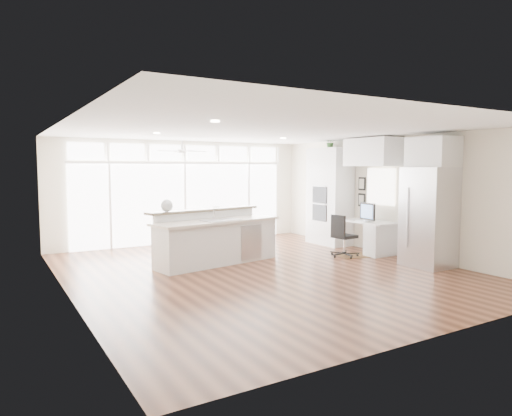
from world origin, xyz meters
TOP-DOWN VIEW (x-y plane):
  - floor at (0.00, 0.00)m, footprint 7.00×8.00m
  - ceiling at (0.00, 0.00)m, footprint 7.00×8.00m
  - wall_back at (0.00, 4.00)m, footprint 7.00×0.04m
  - wall_front at (0.00, -4.00)m, footprint 7.00×0.04m
  - wall_left at (-3.50, 0.00)m, footprint 0.04×8.00m
  - wall_right at (3.50, 0.00)m, footprint 0.04×8.00m
  - glass_wall at (0.00, 3.94)m, footprint 5.80×0.06m
  - transom_row at (0.00, 3.94)m, footprint 5.90×0.06m
  - desk_window at (3.46, 0.30)m, footprint 0.04×0.85m
  - ceiling_fan at (-0.50, 2.80)m, footprint 1.16×1.16m
  - recessed_lights at (0.00, 0.20)m, footprint 3.40×3.00m
  - oven_cabinet at (3.17, 1.80)m, footprint 0.64×1.20m
  - desk_nook at (3.13, 0.30)m, footprint 0.72×1.30m
  - upper_cabinets at (3.17, 0.30)m, footprint 0.64×1.30m
  - refrigerator at (3.11, -1.35)m, footprint 0.76×0.90m
  - fridge_cabinet at (3.17, -1.35)m, footprint 0.64×0.90m
  - framed_photos at (3.46, 0.92)m, footprint 0.06×0.22m
  - kitchen_island at (-0.43, 1.07)m, footprint 2.96×1.56m
  - rug at (2.65, 0.21)m, footprint 0.96×0.80m
  - office_chair at (2.34, 0.28)m, footprint 0.53×0.50m
  - fishbowl at (-1.44, 1.29)m, footprint 0.26×0.26m
  - monitor at (3.05, 0.30)m, footprint 0.17×0.54m
  - keyboard at (2.88, 0.30)m, footprint 0.13×0.32m
  - potted_plant at (3.17, 1.80)m, footprint 0.33×0.36m

SIDE VIEW (x-z plane):
  - floor at x=0.00m, z-range -0.02..0.00m
  - rug at x=2.65m, z-range 0.00..0.01m
  - desk_nook at x=3.13m, z-range 0.00..0.76m
  - office_chair at x=2.34m, z-range 0.00..0.94m
  - kitchen_island at x=-0.43m, z-range 0.00..1.12m
  - keyboard at x=2.88m, z-range 0.76..0.78m
  - monitor at x=3.05m, z-range 0.76..1.21m
  - refrigerator at x=3.11m, z-range 0.00..2.00m
  - glass_wall at x=0.00m, z-range 0.01..2.09m
  - fishbowl at x=-1.44m, z-range 1.12..1.36m
  - oven_cabinet at x=3.17m, z-range 0.00..2.50m
  - wall_back at x=0.00m, z-range 0.00..2.70m
  - wall_front at x=0.00m, z-range 0.00..2.70m
  - wall_left at x=-3.50m, z-range 0.00..2.70m
  - wall_right at x=3.50m, z-range 0.00..2.70m
  - framed_photos at x=3.46m, z-range 1.00..1.80m
  - desk_window at x=3.46m, z-range 1.12..1.98m
  - fridge_cabinet at x=3.17m, z-range 2.00..2.60m
  - upper_cabinets at x=3.17m, z-range 2.03..2.67m
  - transom_row at x=0.00m, z-range 2.18..2.58m
  - ceiling_fan at x=-0.50m, z-range 2.32..2.64m
  - potted_plant at x=3.17m, z-range 2.50..2.75m
  - recessed_lights at x=0.00m, z-range 2.67..2.69m
  - ceiling at x=0.00m, z-range 2.69..2.71m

